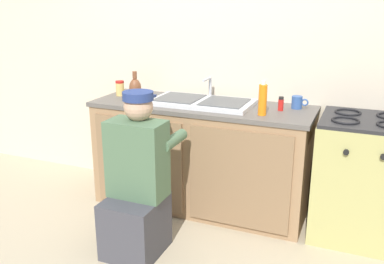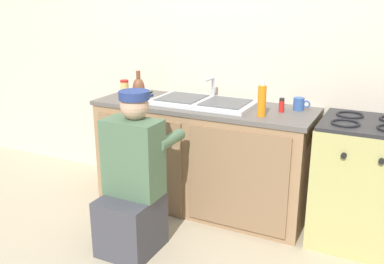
{
  "view_description": "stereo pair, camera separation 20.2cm",
  "coord_description": "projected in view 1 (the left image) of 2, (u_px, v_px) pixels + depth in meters",
  "views": [
    {
      "loc": [
        1.2,
        -2.77,
        1.66
      ],
      "look_at": [
        0.0,
        0.1,
        0.7
      ],
      "focal_mm": 40.0,
      "sensor_mm": 36.0,
      "label": 1
    },
    {
      "loc": [
        1.38,
        -2.68,
        1.66
      ],
      "look_at": [
        0.0,
        0.1,
        0.7
      ],
      "focal_mm": 40.0,
      "sensor_mm": 36.0,
      "label": 2
    }
  ],
  "objects": [
    {
      "name": "counter_cabinet",
      "position": [
        201.0,
        158.0,
        3.5
      ],
      "size": [
        1.72,
        0.62,
        0.84
      ],
      "color": "#997551",
      "rests_on": "ground_plane"
    },
    {
      "name": "sink_double_basin",
      "position": [
        202.0,
        102.0,
        3.37
      ],
      "size": [
        0.8,
        0.44,
        0.19
      ],
      "color": "silver",
      "rests_on": "countertop"
    },
    {
      "name": "condiment_jar",
      "position": [
        120.0,
        88.0,
        3.66
      ],
      "size": [
        0.07,
        0.07,
        0.13
      ],
      "color": "#DBB760",
      "rests_on": "countertop"
    },
    {
      "name": "plumber_person",
      "position": [
        137.0,
        188.0,
        2.85
      ],
      "size": [
        0.42,
        0.61,
        1.1
      ],
      "color": "#3F3F47",
      "rests_on": "ground_plane"
    },
    {
      "name": "soap_bottle_orange",
      "position": [
        263.0,
        100.0,
        3.02
      ],
      "size": [
        0.06,
        0.06,
        0.25
      ],
      "color": "orange",
      "rests_on": "countertop"
    },
    {
      "name": "coffee_mug",
      "position": [
        297.0,
        102.0,
        3.22
      ],
      "size": [
        0.13,
        0.08,
        0.09
      ],
      "color": "#335699",
      "rests_on": "countertop"
    },
    {
      "name": "countertop",
      "position": [
        202.0,
        106.0,
        3.38
      ],
      "size": [
        1.76,
        0.62,
        0.03
      ],
      "primitive_type": "cube",
      "color": "#5B5651",
      "rests_on": "counter_cabinet"
    },
    {
      "name": "back_wall",
      "position": [
        217.0,
        51.0,
        3.58
      ],
      "size": [
        6.0,
        0.1,
        2.5
      ],
      "primitive_type": "cube",
      "color": "beige",
      "rests_on": "ground_plane"
    },
    {
      "name": "cell_phone",
      "position": [
        140.0,
        94.0,
        3.72
      ],
      "size": [
        0.07,
        0.14,
        0.01
      ],
      "color": "black",
      "rests_on": "countertop"
    },
    {
      "name": "ground_plane",
      "position": [
        187.0,
        220.0,
        3.37
      ],
      "size": [
        12.0,
        12.0,
        0.0
      ],
      "primitive_type": "plane",
      "color": "tan"
    },
    {
      "name": "spice_bottle_red",
      "position": [
        281.0,
        104.0,
        3.16
      ],
      "size": [
        0.04,
        0.04,
        0.1
      ],
      "color": "red",
      "rests_on": "countertop"
    },
    {
      "name": "stove_range",
      "position": [
        361.0,
        178.0,
        3.05
      ],
      "size": [
        0.63,
        0.62,
        0.9
      ],
      "color": "tan",
      "rests_on": "ground_plane"
    },
    {
      "name": "vase_decorative",
      "position": [
        135.0,
        88.0,
        3.53
      ],
      "size": [
        0.1,
        0.1,
        0.23
      ],
      "color": "brown",
      "rests_on": "countertop"
    }
  ]
}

